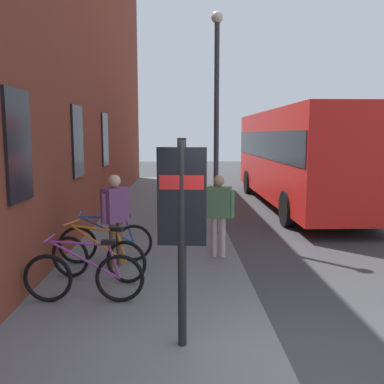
% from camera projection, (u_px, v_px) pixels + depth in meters
% --- Properties ---
extents(ground, '(60.00, 60.00, 0.00)m').
position_uv_depth(ground, '(268.00, 239.00, 10.42)').
color(ground, '#38383A').
extents(sidewalk_pavement, '(24.00, 3.50, 0.12)m').
position_uv_depth(sidewalk_pavement, '(161.00, 221.00, 12.31)').
color(sidewalk_pavement, slate).
rests_on(sidewalk_pavement, ground).
extents(station_facade, '(22.00, 0.65, 9.83)m').
position_uv_depth(station_facade, '(92.00, 55.00, 12.58)').
color(station_facade, brown).
rests_on(station_facade, ground).
extents(bicycle_nearest_sign, '(0.48, 1.77, 0.97)m').
position_uv_depth(bicycle_nearest_sign, '(84.00, 276.00, 6.13)').
color(bicycle_nearest_sign, black).
rests_on(bicycle_nearest_sign, sidewalk_pavement).
extents(bicycle_end_of_row, '(0.68, 1.70, 0.97)m').
position_uv_depth(bicycle_end_of_row, '(98.00, 258.00, 7.07)').
color(bicycle_end_of_row, black).
rests_on(bicycle_end_of_row, sidewalk_pavement).
extents(bicycle_mid_rack, '(0.48, 1.76, 0.97)m').
position_uv_depth(bicycle_mid_rack, '(106.00, 242.00, 8.06)').
color(bicycle_mid_rack, black).
rests_on(bicycle_mid_rack, sidewalk_pavement).
extents(transit_info_sign, '(0.14, 0.56, 2.40)m').
position_uv_depth(transit_info_sign, '(182.00, 210.00, 4.71)').
color(transit_info_sign, black).
rests_on(transit_info_sign, sidewalk_pavement).
extents(city_bus, '(10.50, 2.66, 3.35)m').
position_uv_depth(city_bus, '(298.00, 153.00, 14.91)').
color(city_bus, red).
rests_on(city_bus, ground).
extents(pedestrian_crossing_street, '(0.54, 0.50, 1.71)m').
position_uv_depth(pedestrian_crossing_street, '(115.00, 211.00, 7.75)').
color(pedestrian_crossing_street, brown).
rests_on(pedestrian_crossing_street, sidewalk_pavement).
extents(pedestrian_near_bus, '(0.25, 0.59, 1.56)m').
position_uv_depth(pedestrian_near_bus, '(173.00, 190.00, 11.47)').
color(pedestrian_near_bus, '#723F72').
rests_on(pedestrian_near_bus, sidewalk_pavement).
extents(pedestrian_by_facade, '(0.36, 0.60, 1.64)m').
position_uv_depth(pedestrian_by_facade, '(219.00, 207.00, 8.36)').
color(pedestrian_by_facade, '#B2A599').
rests_on(pedestrian_by_facade, sidewalk_pavement).
extents(street_lamp, '(0.28, 0.28, 5.27)m').
position_uv_depth(street_lamp, '(217.00, 106.00, 10.02)').
color(street_lamp, '#333338').
rests_on(street_lamp, sidewalk_pavement).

